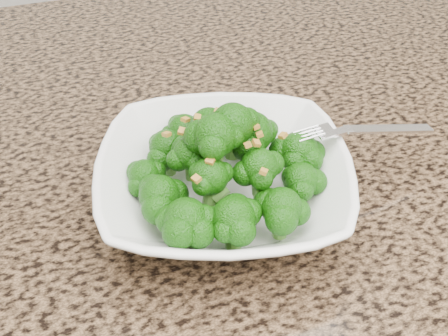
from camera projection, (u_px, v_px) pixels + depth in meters
name	position (u px, v px, depth m)	size (l,w,h in m)	color
granite_counter	(185.00, 176.00, 0.64)	(1.64, 1.04, 0.03)	brown
bowl	(224.00, 183.00, 0.56)	(0.25, 0.25, 0.06)	white
broccoli_pile	(224.00, 128.00, 0.52)	(0.22, 0.22, 0.07)	#175C0A
garlic_topping	(224.00, 90.00, 0.49)	(0.13, 0.13, 0.01)	#BB892D
fork	(345.00, 131.00, 0.57)	(0.18, 0.03, 0.01)	silver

